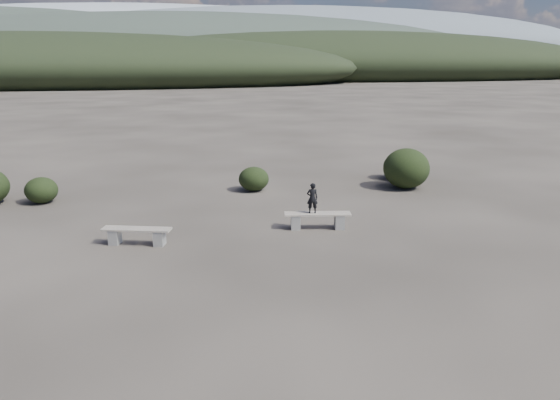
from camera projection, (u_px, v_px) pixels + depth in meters
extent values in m
plane|color=#2C2722|center=(275.00, 305.00, 10.23)|extent=(1200.00, 1200.00, 0.00)
cube|color=gray|center=(115.00, 237.00, 13.53)|extent=(0.31, 0.38, 0.38)
cube|color=gray|center=(160.00, 238.00, 13.43)|extent=(0.31, 0.38, 0.38)
cube|color=gray|center=(137.00, 229.00, 13.42)|extent=(1.74, 0.78, 0.05)
cube|color=gray|center=(296.00, 222.00, 14.71)|extent=(0.29, 0.38, 0.40)
cube|color=gray|center=(339.00, 222.00, 14.74)|extent=(0.29, 0.38, 0.40)
cube|color=gray|center=(318.00, 214.00, 14.67)|extent=(1.82, 0.62, 0.05)
imported|color=black|center=(312.00, 198.00, 14.55)|extent=(0.32, 0.22, 0.83)
ellipsoid|color=black|center=(41.00, 190.00, 17.31)|extent=(1.01, 1.01, 0.83)
ellipsoid|color=black|center=(254.00, 179.00, 18.90)|extent=(1.05, 1.05, 0.84)
ellipsoid|color=black|center=(406.00, 168.00, 19.21)|extent=(1.62, 1.62, 1.42)
ellipsoid|color=black|center=(399.00, 166.00, 20.70)|extent=(1.18, 1.18, 0.99)
ellipsoid|color=black|center=(42.00, 69.00, 91.28)|extent=(110.00, 40.00, 12.00)
ellipsoid|color=black|center=(352.00, 64.00, 120.04)|extent=(120.00, 44.00, 14.00)
ellipsoid|color=#2C362C|center=(189.00, 54.00, 161.44)|extent=(190.00, 64.00, 24.00)
ellipsoid|color=slate|center=(313.00, 48.00, 305.23)|extent=(340.00, 110.00, 44.00)
ellipsoid|color=#9AA3AD|center=(142.00, 46.00, 383.57)|extent=(460.00, 140.00, 56.00)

